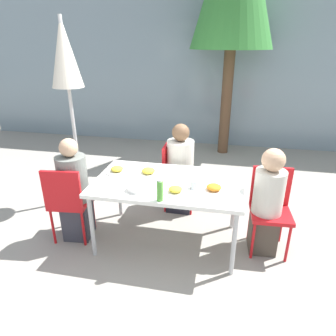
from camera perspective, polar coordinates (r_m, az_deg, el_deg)
ground_plane at (r=3.48m, az=0.00°, el=-13.50°), size 24.00×24.00×0.00m
building_facade at (r=6.43m, az=6.87°, el=17.82°), size 10.00×0.20×3.00m
dining_table at (r=3.12m, az=0.00°, el=-3.42°), size 1.52×0.92×0.73m
chair_left at (r=3.38m, az=-18.57°, el=-5.52°), size 0.44×0.44×0.88m
person_left at (r=3.41m, az=-17.36°, el=-4.48°), size 0.31×0.31×1.16m
chair_right at (r=3.29m, az=18.93°, el=-6.34°), size 0.42×0.42×0.88m
person_right at (r=3.20m, az=18.34°, el=-6.47°), size 0.30×0.30×1.14m
chair_far at (r=3.87m, az=1.28°, el=-0.50°), size 0.41×0.41×0.88m
person_far at (r=3.80m, az=2.31°, el=-0.54°), size 0.34×0.34×1.16m
closed_umbrella at (r=3.93m, az=-18.90°, el=18.26°), size 0.38×0.38×2.35m
plate_0 at (r=3.35m, az=-9.69°, el=-0.39°), size 0.25×0.25×0.07m
plate_1 at (r=3.25m, az=-3.76°, el=-0.76°), size 0.26×0.26×0.07m
plate_2 at (r=2.92m, az=8.71°, el=-3.92°), size 0.26×0.26×0.07m
plate_3 at (r=2.86m, az=1.42°, el=-4.33°), size 0.24×0.24×0.07m
bottle at (r=2.69m, az=-1.55°, el=-4.31°), size 0.06×0.06×0.21m
drinking_cup at (r=2.94m, az=4.94°, el=-3.13°), size 0.08×0.08×0.09m
salad_bowl at (r=2.92m, az=-5.96°, el=-3.68°), size 0.18×0.18×0.06m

